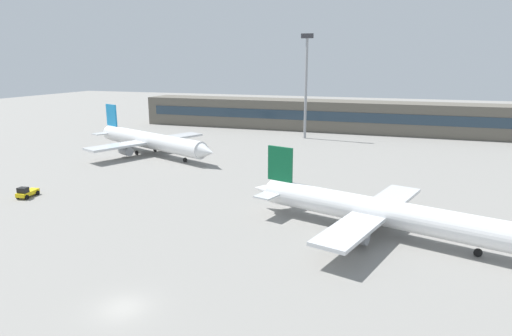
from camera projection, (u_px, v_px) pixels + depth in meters
The scene contains 6 objects.
ground_plane at pixel (266, 186), 74.14m from camera, with size 400.00×400.00×0.00m, color gray.
terminal_building at pixel (331, 116), 133.82m from camera, with size 120.94×12.13×9.00m.
airplane_near at pixel (382, 213), 52.57m from camera, with size 36.68×26.10×9.26m.
airplane_mid at pixel (151, 141), 98.77m from camera, with size 39.45×28.37×10.29m.
baggage_tug_yellow at pixel (26, 192), 67.77m from camera, with size 2.16×3.75×1.75m.
floodlight_tower_west at pixel (306, 79), 117.13m from camera, with size 3.20×0.80×27.66m.
Camera 1 is at (21.61, -28.02, 20.37)m, focal length 30.80 mm.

